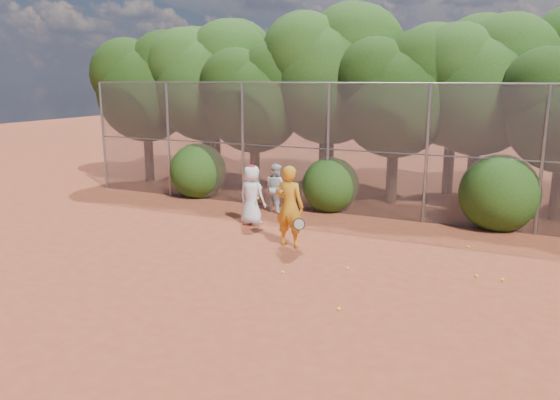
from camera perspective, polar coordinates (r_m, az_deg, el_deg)
The scene contains 23 objects.
ground at distance 11.67m, azimuth -0.76°, elevation -8.19°, with size 80.00×80.00×0.00m, color brown.
fence_back at distance 16.68m, azimuth 7.89°, elevation 5.30°, with size 20.05×0.09×4.03m.
tree_0 at distance 22.82m, azimuth -13.74°, elevation 11.75°, with size 4.38×3.81×6.00m.
tree_1 at distance 21.77m, azimuth -7.64°, elevation 12.58°, with size 4.64×4.03×6.35m.
tree_2 at distance 19.92m, azimuth -2.54°, elevation 11.01°, with size 3.99×3.47×5.47m.
tree_3 at distance 19.83m, azimuth 5.46°, elevation 13.30°, with size 4.89×4.26×6.70m.
tree_4 at distance 18.54m, azimuth 12.17°, elevation 11.16°, with size 4.19×3.64×5.73m.
tree_5 at distance 18.93m, azimuth 20.33°, elevation 11.57°, with size 4.51×3.92×6.17m.
tree_9 at distance 24.25m, azimuth -6.69°, elevation 13.01°, with size 4.83×4.20×6.62m.
tree_10 at distance 22.24m, azimuth 4.96°, elevation 13.83°, with size 5.15×4.48×7.06m.
tree_11 at distance 20.64m, azimuth 17.95°, elevation 12.09°, with size 4.64×4.03×6.35m.
bush_0 at distance 19.63m, azimuth -8.57°, elevation 3.27°, with size 2.00×2.00×2.00m, color #1E4010.
bush_1 at distance 17.42m, azimuth 5.30°, elevation 1.84°, with size 1.80×1.80×1.80m, color #1E4010.
bush_2 at distance 16.42m, azimuth 21.95°, elevation 1.01°, with size 2.20×2.20×2.20m, color #1E4010.
player_yellow at distance 13.60m, azimuth 0.99°, elevation -0.64°, with size 0.89×0.53×2.05m.
player_teen at distance 15.65m, azimuth -2.96°, elevation 0.52°, with size 0.92×0.68×1.75m.
player_white at distance 17.19m, azimuth -0.42°, elevation 1.30°, with size 0.92×0.84×1.53m.
ball_0 at distance 12.25m, azimuth 7.09°, elevation -7.10°, with size 0.07×0.07×0.07m, color yellow.
ball_1 at distance 12.44m, azimuth 19.85°, elevation -7.47°, with size 0.07×0.07×0.07m, color yellow.
ball_2 at distance 10.20m, azimuth 6.17°, elevation -11.24°, with size 0.07×0.07×0.07m, color yellow.
ball_3 at distance 12.40m, azimuth 22.23°, elevation -7.73°, with size 0.07×0.07×0.07m, color yellow.
ball_4 at distance 11.92m, azimuth 0.30°, elevation -7.55°, with size 0.07×0.07×0.07m, color yellow.
ball_5 at distance 14.44m, azimuth 19.07°, elevation -4.64°, with size 0.07×0.07×0.07m, color yellow.
Camera 1 is at (4.76, -9.82, 4.15)m, focal length 35.00 mm.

